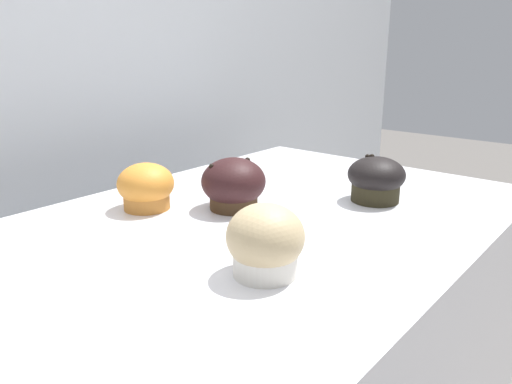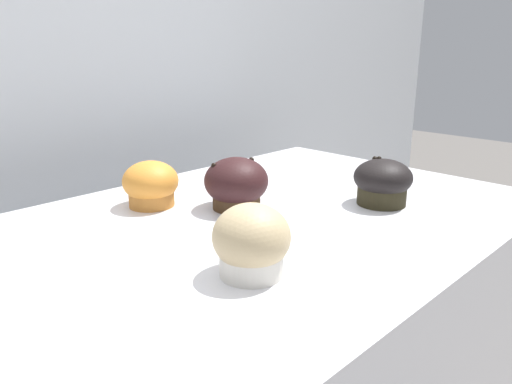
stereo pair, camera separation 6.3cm
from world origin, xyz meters
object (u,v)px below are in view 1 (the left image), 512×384
(muffin_front_center, at_px, (376,179))
(muffin_front_left, at_px, (146,187))
(muffin_back_left, at_px, (234,185))
(muffin_back_right, at_px, (265,242))

(muffin_front_center, bearing_deg, muffin_front_left, 135.81)
(muffin_back_left, height_order, muffin_front_left, muffin_back_left)
(muffin_back_right, height_order, muffin_front_left, muffin_back_right)
(muffin_front_left, bearing_deg, muffin_back_right, -102.17)
(muffin_back_left, xyz_separation_m, muffin_front_left, (-0.09, 0.11, -0.00))
(muffin_back_left, xyz_separation_m, muffin_back_right, (-0.16, -0.20, 0.00))
(muffin_back_right, distance_m, muffin_front_left, 0.32)
(muffin_front_center, bearing_deg, muffin_back_right, -174.72)
(muffin_front_center, xyz_separation_m, muffin_back_right, (-0.35, -0.03, 0.00))
(muffin_front_center, relative_size, muffin_back_left, 0.93)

